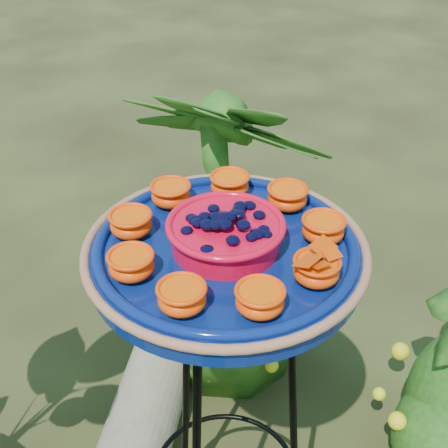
{
  "coord_description": "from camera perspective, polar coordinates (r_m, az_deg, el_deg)",
  "views": [
    {
      "loc": [
        -0.66,
        -0.49,
        1.55
      ],
      "look_at": [
        0.02,
        0.04,
        0.96
      ],
      "focal_mm": 50.0,
      "sensor_mm": 36.0,
      "label": 1
    }
  ],
  "objects": [
    {
      "name": "driftwood_log",
      "position": [
        1.86,
        -7.35,
        -17.25
      ],
      "size": [
        0.61,
        0.46,
        0.2
      ],
      "primitive_type": "cylinder",
      "rotation": [
        0.0,
        1.57,
        0.51
      ],
      "color": "gray",
      "rests_on": "ground"
    },
    {
      "name": "tripod_stand",
      "position": [
        1.3,
        0.12,
        -16.2
      ],
      "size": [
        0.4,
        0.4,
        0.9
      ],
      "rotation": [
        0.0,
        0.0,
        -0.26
      ],
      "color": "black",
      "rests_on": "ground"
    },
    {
      "name": "feeder_dish",
      "position": [
        1.03,
        0.15,
        -2.18
      ],
      "size": [
        0.55,
        0.55,
        0.11
      ],
      "rotation": [
        0.0,
        0.0,
        -0.26
      ],
      "color": "navy",
      "rests_on": "tripod_stand"
    },
    {
      "name": "shrub_back_right",
      "position": [
        1.82,
        0.64,
        -1.11
      ],
      "size": [
        0.69,
        0.69,
        0.98
      ],
      "primitive_type": "imported",
      "rotation": [
        0.0,
        0.0,
        1.86
      ],
      "color": "#174D14",
      "rests_on": "ground"
    }
  ]
}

